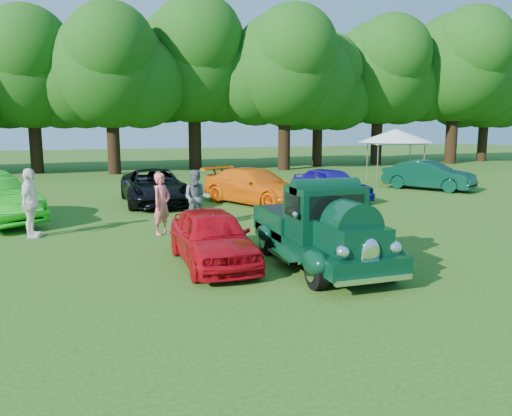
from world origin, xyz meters
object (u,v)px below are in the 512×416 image
object	(u,v)px
spectator_grey	(197,198)
back_car_orange	(255,186)
back_car_blue	(331,184)
red_convertible	(212,237)
spectator_pink	(162,204)
back_car_black	(154,187)
back_car_green	(429,175)
hero_pickup	(320,231)
canopy_tent	(395,136)
spectator_white	(30,203)

from	to	relation	value
spectator_grey	back_car_orange	bearing A→B (deg)	66.35
back_car_orange	back_car_blue	xyz separation A→B (m)	(3.36, -0.10, -0.02)
red_convertible	spectator_grey	distance (m)	4.50
red_convertible	spectator_pink	size ratio (longest dim) A/B	2.09
back_car_black	back_car_green	size ratio (longest dim) A/B	1.17
back_car_orange	back_car_blue	size ratio (longest dim) A/B	1.21
hero_pickup	spectator_pink	distance (m)	5.28
hero_pickup	spectator_grey	distance (m)	5.55
back_car_orange	canopy_tent	distance (m)	10.60
spectator_pink	back_car_black	bearing A→B (deg)	41.93
spectator_white	canopy_tent	bearing A→B (deg)	-54.52
hero_pickup	spectator_pink	xyz separation A→B (m)	(-2.96, 4.38, 0.11)
spectator_white	back_car_blue	bearing A→B (deg)	-61.52
red_convertible	spectator_white	size ratio (longest dim) A/B	1.91
spectator_grey	back_car_green	bearing A→B (deg)	39.30
spectator_white	spectator_pink	bearing A→B (deg)	-91.76
hero_pickup	red_convertible	xyz separation A→B (m)	(-2.31, 0.81, -0.15)
back_car_black	spectator_pink	size ratio (longest dim) A/B	2.82
back_car_black	back_car_blue	bearing A→B (deg)	-11.15
red_convertible	back_car_orange	xyz separation A→B (m)	(3.74, 8.21, 0.07)
back_car_green	spectator_white	size ratio (longest dim) A/B	2.20
back_car_blue	spectator_white	size ratio (longest dim) A/B	2.06
back_car_black	back_car_green	bearing A→B (deg)	0.61
red_convertible	back_car_blue	size ratio (longest dim) A/B	0.93
canopy_tent	hero_pickup	bearing A→B (deg)	-128.96
back_car_orange	spectator_pink	distance (m)	6.39
hero_pickup	back_car_orange	bearing A→B (deg)	81.01
back_car_black	spectator_pink	xyz separation A→B (m)	(-0.49, -5.86, 0.20)
red_convertible	back_car_green	size ratio (longest dim) A/B	0.87
hero_pickup	back_car_orange	xyz separation A→B (m)	(1.43, 9.02, -0.08)
spectator_pink	canopy_tent	distance (m)	16.63
back_car_orange	spectator_white	size ratio (longest dim) A/B	2.49
back_car_green	spectator_grey	bearing A→B (deg)	169.01
spectator_pink	spectator_grey	xyz separation A→B (m)	(1.21, 0.89, -0.02)
back_car_blue	back_car_green	world-z (taller)	back_car_green
back_car_black	spectator_pink	distance (m)	5.88
back_car_green	red_convertible	bearing A→B (deg)	-177.31
back_car_blue	canopy_tent	world-z (taller)	canopy_tent
hero_pickup	back_car_black	distance (m)	10.53
hero_pickup	spectator_pink	bearing A→B (deg)	124.05
back_car_blue	back_car_green	xyz separation A→B (m)	(6.16, 1.66, 0.02)
back_car_blue	spectator_white	bearing A→B (deg)	-173.96
hero_pickup	back_car_black	xyz separation A→B (m)	(-2.46, 10.24, -0.09)
back_car_black	canopy_tent	xyz separation A→B (m)	(13.34, 3.21, 1.87)
back_car_orange	back_car_blue	distance (m)	3.37
spectator_white	spectator_grey	bearing A→B (deg)	-78.24
back_car_black	spectator_grey	bearing A→B (deg)	-82.66
hero_pickup	spectator_grey	xyz separation A→B (m)	(-1.75, 5.27, 0.09)
back_car_blue	spectator_grey	bearing A→B (deg)	-163.38
back_car_blue	hero_pickup	bearing A→B (deg)	-130.79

